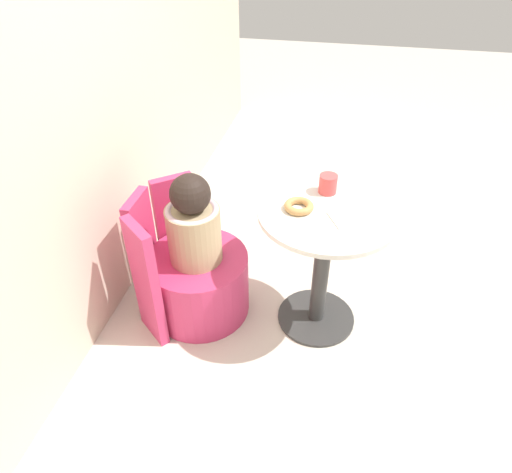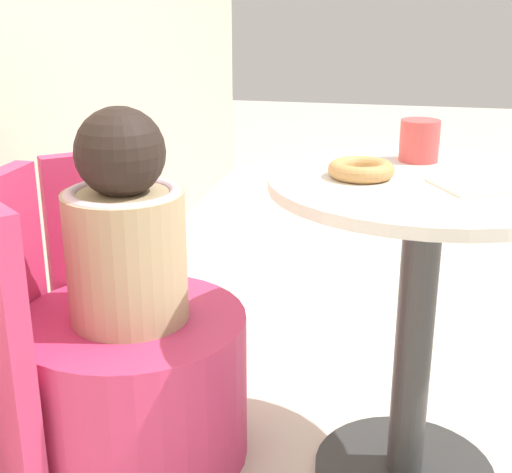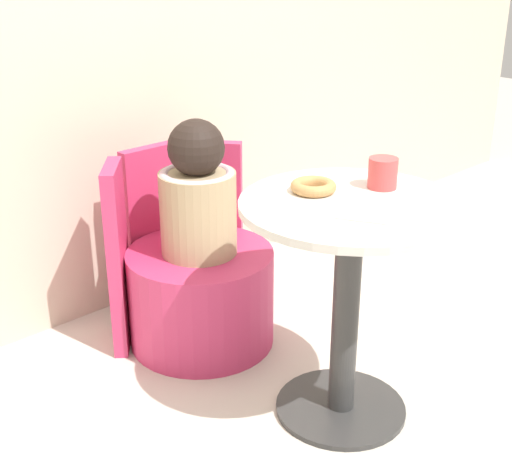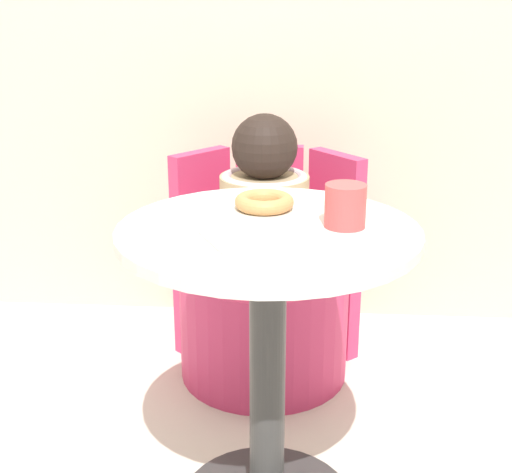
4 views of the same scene
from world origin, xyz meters
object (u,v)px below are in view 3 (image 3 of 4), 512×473
object	(u,v)px
child_figure	(198,195)
donut	(313,186)
tub_chair	(201,297)
cup	(383,173)
round_table	(348,271)

from	to	relation	value
child_figure	donut	size ratio (longest dim) A/B	3.57
tub_chair	donut	distance (m)	0.77
child_figure	tub_chair	bearing A→B (deg)	0.00
donut	cup	world-z (taller)	cup
round_table	cup	size ratio (longest dim) A/B	7.76
round_table	child_figure	size ratio (longest dim) A/B	1.47
cup	donut	bearing A→B (deg)	147.11
tub_chair	donut	size ratio (longest dim) A/B	3.94
round_table	tub_chair	bearing A→B (deg)	94.33
child_figure	round_table	bearing A→B (deg)	-85.67
round_table	tub_chair	xyz separation A→B (m)	(-0.05, 0.66, -0.32)
round_table	child_figure	xyz separation A→B (m)	(-0.05, 0.66, 0.09)
round_table	donut	bearing A→B (deg)	97.29
donut	tub_chair	bearing A→B (deg)	93.55
tub_chair	cup	world-z (taller)	cup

